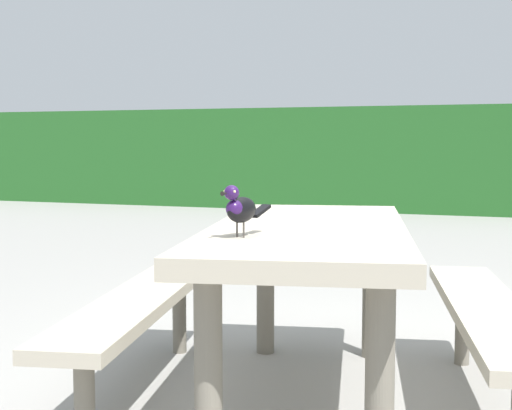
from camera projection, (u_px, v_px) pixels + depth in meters
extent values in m
plane|color=gray|center=(367.00, 387.00, 3.16)|extent=(60.00, 60.00, 0.00)
cube|color=#235B23|center=(473.00, 160.00, 10.95)|extent=(28.00, 1.26, 1.61)
cube|color=#B2A893|center=(309.00, 233.00, 2.89)|extent=(1.10, 1.92, 0.07)
cylinder|color=slate|center=(208.00, 376.00, 2.26)|extent=(0.09, 0.09, 0.67)
cylinder|color=slate|center=(380.00, 384.00, 2.19)|extent=(0.09, 0.09, 0.67)
cylinder|color=slate|center=(265.00, 287.00, 3.65)|extent=(0.09, 0.09, 0.67)
cylinder|color=slate|center=(372.00, 291.00, 3.57)|extent=(0.09, 0.09, 0.67)
cube|color=#B2A893|center=(141.00, 299.00, 3.01)|extent=(0.62, 1.73, 0.05)
cylinder|color=slate|center=(85.00, 406.00, 2.40)|extent=(0.07, 0.07, 0.39)
cylinder|color=slate|center=(179.00, 315.00, 3.66)|extent=(0.07, 0.07, 0.39)
cube|color=#B2A893|center=(487.00, 310.00, 2.81)|extent=(0.62, 1.73, 0.05)
cylinder|color=slate|center=(463.00, 324.00, 3.46)|extent=(0.07, 0.07, 0.39)
ellipsoid|color=black|center=(241.00, 210.00, 2.49)|extent=(0.10, 0.16, 0.09)
ellipsoid|color=#2D144C|center=(235.00, 209.00, 2.46)|extent=(0.07, 0.08, 0.06)
sphere|color=#2D144C|center=(232.00, 193.00, 2.44)|extent=(0.05, 0.05, 0.05)
sphere|color=#EAE08C|center=(234.00, 192.00, 2.42)|extent=(0.01, 0.01, 0.01)
sphere|color=#EAE08C|center=(225.00, 191.00, 2.44)|extent=(0.01, 0.01, 0.01)
cone|color=black|center=(225.00, 193.00, 2.40)|extent=(0.02, 0.03, 0.02)
cube|color=black|center=(260.00, 211.00, 2.60)|extent=(0.06, 0.10, 0.04)
cylinder|color=#47423D|center=(244.00, 230.00, 2.49)|extent=(0.01, 0.01, 0.05)
cylinder|color=#47423D|center=(237.00, 229.00, 2.50)|extent=(0.01, 0.01, 0.05)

